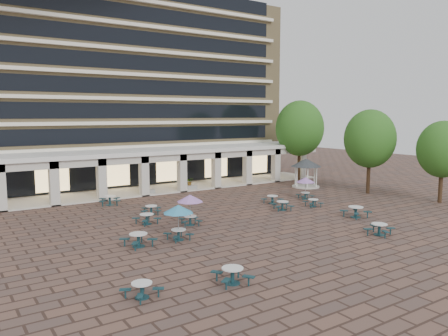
{
  "coord_description": "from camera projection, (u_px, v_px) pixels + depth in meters",
  "views": [
    {
      "loc": [
        -18.99,
        -27.38,
        7.97
      ],
      "look_at": [
        1.12,
        3.0,
        3.52
      ],
      "focal_mm": 35.0,
      "sensor_mm": 36.0,
      "label": 1
    }
  ],
  "objects": [
    {
      "name": "ground",
      "position": [
        233.0,
        218.0,
        34.04
      ],
      "size": [
        120.0,
        120.0,
        0.0
      ],
      "primitive_type": "plane",
      "color": "brown",
      "rests_on": "ground"
    },
    {
      "name": "apartment_building",
      "position": [
        116.0,
        77.0,
        53.59
      ],
      "size": [
        40.0,
        15.5,
        25.2
      ],
      "color": "tan",
      "rests_on": "ground"
    },
    {
      "name": "retail_arcade",
      "position": [
        153.0,
        162.0,
        45.92
      ],
      "size": [
        42.0,
        6.6,
        4.4
      ],
      "color": "white",
      "rests_on": "ground"
    },
    {
      "name": "picnic_table_0",
      "position": [
        142.0,
        289.0,
        19.07
      ],
      "size": [
        1.83,
        1.83,
        0.69
      ],
      "rotation": [
        0.0,
        0.0,
        0.29
      ],
      "color": "#163A42",
      "rests_on": "ground"
    },
    {
      "name": "picnic_table_1",
      "position": [
        232.0,
        274.0,
        20.68
      ],
      "size": [
        1.97,
        1.97,
        0.78
      ],
      "rotation": [
        0.0,
        0.0,
        -0.18
      ],
      "color": "#163A42",
      "rests_on": "ground"
    },
    {
      "name": "picnic_table_2",
      "position": [
        356.0,
        211.0,
        34.03
      ],
      "size": [
        1.97,
        1.97,
        0.86
      ],
      "rotation": [
        0.0,
        0.0,
        -0.03
      ],
      "color": "#163A42",
      "rests_on": "ground"
    },
    {
      "name": "picnic_table_3",
      "position": [
        379.0,
        228.0,
        29.04
      ],
      "size": [
        2.07,
        2.07,
        0.77
      ],
      "rotation": [
        0.0,
        0.0,
        0.34
      ],
      "color": "#163A42",
      "rests_on": "ground"
    },
    {
      "name": "picnic_table_4",
      "position": [
        178.0,
        210.0,
        27.68
      ],
      "size": [
        1.98,
        1.98,
        2.28
      ],
      "rotation": [
        0.0,
        0.0,
        0.06
      ],
      "color": "#163A42",
      "rests_on": "ground"
    },
    {
      "name": "picnic_table_5",
      "position": [
        138.0,
        239.0,
        26.48
      ],
      "size": [
        2.06,
        2.06,
        0.83
      ],
      "rotation": [
        0.0,
        0.0,
        0.17
      ],
      "color": "#163A42",
      "rests_on": "ground"
    },
    {
      "name": "picnic_table_6",
      "position": [
        190.0,
        200.0,
        31.48
      ],
      "size": [
        1.93,
        1.93,
        2.23
      ],
      "rotation": [
        0.0,
        0.0,
        -0.26
      ],
      "color": "#163A42",
      "rests_on": "ground"
    },
    {
      "name": "picnic_table_7",
      "position": [
        282.0,
        205.0,
        36.66
      ],
      "size": [
        2.06,
        2.06,
        0.76
      ],
      "rotation": [
        0.0,
        0.0,
        -0.39
      ],
      "color": "#163A42",
      "rests_on": "ground"
    },
    {
      "name": "picnic_table_8",
      "position": [
        147.0,
        218.0,
        31.93
      ],
      "size": [
        1.92,
        1.92,
        0.77
      ],
      "rotation": [
        0.0,
        0.0,
        0.18
      ],
      "color": "#163A42",
      "rests_on": "ground"
    },
    {
      "name": "picnic_table_9",
      "position": [
        151.0,
        209.0,
        35.06
      ],
      "size": [
        1.98,
        1.98,
        0.72
      ],
      "rotation": [
        0.0,
        0.0,
        -0.42
      ],
      "color": "#163A42",
      "rests_on": "ground"
    },
    {
      "name": "picnic_table_10",
      "position": [
        313.0,
        202.0,
        38.04
      ],
      "size": [
        1.74,
        1.74,
        0.66
      ],
      "rotation": [
        0.0,
        0.0,
        -0.29
      ],
      "color": "#163A42",
      "rests_on": "ground"
    },
    {
      "name": "picnic_table_11",
      "position": [
        306.0,
        181.0,
        41.28
      ],
      "size": [
        1.81,
        1.81,
        2.09
      ],
      "rotation": [
        0.0,
        0.0,
        -0.3
      ],
      "color": "#163A42",
      "rests_on": "ground"
    },
    {
      "name": "picnic_table_12",
      "position": [
        110.0,
        199.0,
        38.73
      ],
      "size": [
        2.22,
        2.22,
        0.83
      ],
      "rotation": [
        0.0,
        0.0,
        -0.33
      ],
      "color": "#163A42",
      "rests_on": "ground"
    },
    {
      "name": "picnic_table_13",
      "position": [
        272.0,
        199.0,
        39.37
      ],
      "size": [
        1.8,
        1.8,
        0.73
      ],
      "rotation": [
        0.0,
        0.0,
        0.15
      ],
      "color": "#163A42",
      "rests_on": "ground"
    },
    {
      "name": "gazebo",
      "position": [
        306.0,
        166.0,
        48.07
      ],
      "size": [
        3.38,
        3.38,
        3.15
      ],
      "rotation": [
        0.0,
        0.0,
        -0.09
      ],
      "color": "beige",
      "rests_on": "ground"
    },
    {
      "name": "tree_east_a",
      "position": [
        370.0,
        139.0,
        43.89
      ],
      "size": [
        5.12,
        5.12,
        8.53
      ],
      "color": "#432B1A",
      "rests_on": "ground"
    },
    {
      "name": "tree_east_b",
      "position": [
        443.0,
        149.0,
        39.29
      ],
      "size": [
        4.48,
        4.48,
        7.47
      ],
      "color": "#432B1A",
      "rests_on": "ground"
    },
    {
      "name": "tree_east_c",
      "position": [
        300.0,
        128.0,
        52.7
      ],
      "size": [
        5.83,
        5.83,
        9.71
      ],
      "color": "#432B1A",
      "rests_on": "ground"
    },
    {
      "name": "planter_left",
      "position": [
        147.0,
        189.0,
        43.78
      ],
      "size": [
        1.5,
        0.68,
        1.28
      ],
      "color": "gray",
      "rests_on": "ground"
    },
    {
      "name": "planter_right",
      "position": [
        190.0,
        185.0,
        46.45
      ],
      "size": [
        1.5,
        0.73,
        1.33
      ],
      "color": "gray",
      "rests_on": "ground"
    }
  ]
}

